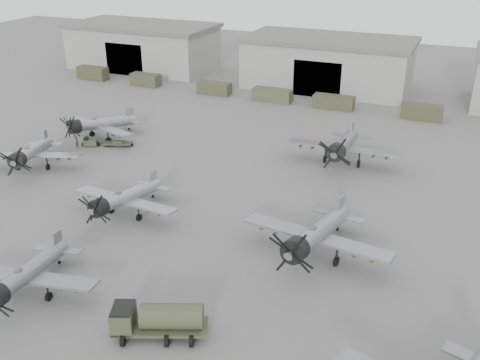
# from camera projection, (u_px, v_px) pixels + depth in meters

# --- Properties ---
(ground) EXTENTS (220.00, 220.00, 0.00)m
(ground) POSITION_uv_depth(u_px,v_px,m) (132.00, 272.00, 44.02)
(ground) COLOR slate
(ground) RESTS_ON ground
(hangar_left) EXTENTS (29.00, 14.80, 8.70)m
(hangar_left) POSITION_uv_depth(u_px,v_px,m) (143.00, 46.00, 107.24)
(hangar_left) COLOR #9FA096
(hangar_left) RESTS_ON ground
(hangar_center) EXTENTS (29.00, 14.80, 8.70)m
(hangar_center) POSITION_uv_depth(u_px,v_px,m) (328.00, 63.00, 93.70)
(hangar_center) COLOR #9FA096
(hangar_center) RESTS_ON ground
(support_truck_0) EXTENTS (5.87, 2.20, 2.37)m
(support_truck_0) POSITION_uv_depth(u_px,v_px,m) (93.00, 73.00, 99.96)
(support_truck_0) COLOR #3C3C27
(support_truck_0) RESTS_ON ground
(support_truck_1) EXTENTS (5.33, 2.20, 2.19)m
(support_truck_1) POSITION_uv_depth(u_px,v_px,m) (146.00, 80.00, 95.89)
(support_truck_1) COLOR #3C3F29
(support_truck_1) RESTS_ON ground
(support_truck_2) EXTENTS (5.75, 2.20, 2.06)m
(support_truck_2) POSITION_uv_depth(u_px,v_px,m) (214.00, 88.00, 91.04)
(support_truck_2) COLOR #3D3F29
(support_truck_2) RESTS_ON ground
(support_truck_3) EXTENTS (6.42, 2.20, 2.06)m
(support_truck_3) POSITION_uv_depth(u_px,v_px,m) (272.00, 95.00, 87.29)
(support_truck_3) COLOR #42482F
(support_truck_3) RESTS_ON ground
(support_truck_4) EXTENTS (6.37, 2.20, 2.08)m
(support_truck_4) POSITION_uv_depth(u_px,v_px,m) (334.00, 102.00, 83.65)
(support_truck_4) COLOR #3F3E29
(support_truck_4) RESTS_ON ground
(support_truck_5) EXTENTS (5.84, 2.20, 2.24)m
(support_truck_5) POSITION_uv_depth(u_px,v_px,m) (422.00, 112.00, 78.87)
(support_truck_5) COLOR #3C3D28
(support_truck_5) RESTS_ON ground
(aircraft_near_1) EXTENTS (11.30, 10.17, 4.49)m
(aircraft_near_1) POSITION_uv_depth(u_px,v_px,m) (24.00, 276.00, 40.01)
(aircraft_near_1) COLOR gray
(aircraft_near_1) RESTS_ON ground
(aircraft_mid_0) EXTENTS (11.51, 10.41, 4.68)m
(aircraft_mid_0) POSITION_uv_depth(u_px,v_px,m) (30.00, 153.00, 61.70)
(aircraft_mid_0) COLOR gray
(aircraft_mid_0) RESTS_ON ground
(aircraft_mid_1) EXTENTS (11.24, 10.11, 4.49)m
(aircraft_mid_1) POSITION_uv_depth(u_px,v_px,m) (123.00, 198.00, 51.53)
(aircraft_mid_1) COLOR #989BA0
(aircraft_mid_1) RESTS_ON ground
(aircraft_mid_2) EXTENTS (13.30, 11.97, 5.28)m
(aircraft_mid_2) POSITION_uv_depth(u_px,v_px,m) (315.00, 235.00, 44.67)
(aircraft_mid_2) COLOR gray
(aircraft_mid_2) RESTS_ON ground
(aircraft_far_0) EXTENTS (11.92, 10.73, 4.76)m
(aircraft_far_0) POSITION_uv_depth(u_px,v_px,m) (98.00, 124.00, 70.76)
(aircraft_far_0) COLOR #94979D
(aircraft_far_0) RESTS_ON ground
(aircraft_far_1) EXTENTS (13.44, 12.10, 5.39)m
(aircraft_far_1) POSITION_uv_depth(u_px,v_px,m) (343.00, 146.00, 62.95)
(aircraft_far_1) COLOR gray
(aircraft_far_1) RESTS_ON ground
(fuel_tanker) EXTENTS (6.83, 4.63, 2.51)m
(fuel_tanker) POSITION_uv_depth(u_px,v_px,m) (158.00, 318.00, 36.59)
(fuel_tanker) COLOR #3C412A
(fuel_tanker) RESTS_ON ground
(tug_trailer) EXTENTS (6.14, 3.41, 1.24)m
(tug_trailer) POSITION_uv_depth(u_px,v_px,m) (101.00, 143.00, 69.33)
(tug_trailer) COLOR #3E432B
(tug_trailer) RESTS_ON ground
(ground_crew) EXTENTS (0.50, 0.65, 1.57)m
(ground_crew) POSITION_uv_depth(u_px,v_px,m) (77.00, 143.00, 68.45)
(ground_crew) COLOR #3C3C27
(ground_crew) RESTS_ON ground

